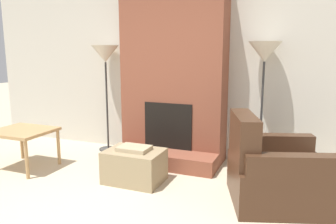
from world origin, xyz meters
TOP-DOWN VIEW (x-y plane):
  - wall_back at (0.00, 2.65)m, footprint 6.89×0.06m
  - fireplace at (0.00, 2.37)m, footprint 1.50×0.84m
  - ottoman at (-0.12, 1.36)m, footprint 0.68×0.50m
  - armchair at (1.49, 1.41)m, footprint 1.23×1.17m
  - side_table at (-1.74, 1.23)m, footprint 0.76×0.67m
  - floor_lamp_left at (-1.12, 2.38)m, footprint 0.42×0.42m
  - floor_lamp_right at (1.25, 2.38)m, footprint 0.42×0.42m

SIDE VIEW (x-z plane):
  - ottoman at x=-0.12m, z-range -0.02..0.43m
  - armchair at x=1.49m, z-range -0.18..0.76m
  - side_table at x=-1.74m, z-range 0.21..0.74m
  - fireplace at x=0.00m, z-range -0.08..2.52m
  - wall_back at x=0.00m, z-range 0.00..2.60m
  - floor_lamp_left at x=-1.12m, z-range 0.63..2.29m
  - floor_lamp_right at x=1.25m, z-range 0.65..2.34m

